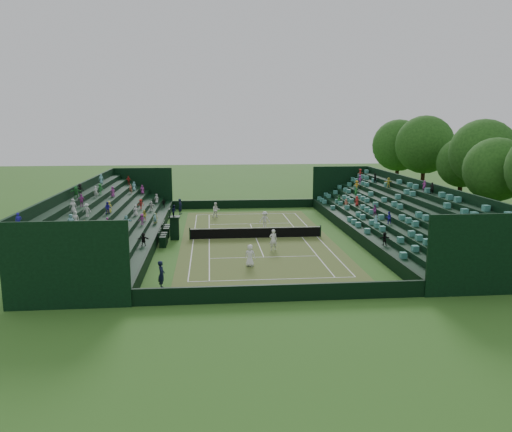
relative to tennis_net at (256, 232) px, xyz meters
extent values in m
plane|color=#33641F|center=(0.00, 0.00, -0.53)|extent=(160.00, 160.00, 0.00)
cube|color=#376C24|center=(0.00, 0.00, -0.52)|extent=(12.97, 26.77, 0.01)
cube|color=black|center=(0.00, 15.88, -0.03)|extent=(17.17, 0.20, 1.00)
cube|color=black|center=(0.00, -15.88, -0.03)|extent=(17.17, 0.20, 1.00)
cube|color=black|center=(8.48, 0.00, -0.03)|extent=(0.20, 31.77, 1.00)
cube|color=black|center=(-8.48, 0.00, -0.03)|extent=(0.20, 31.77, 1.00)
cube|color=black|center=(8.98, 0.00, -0.03)|extent=(0.80, 32.00, 1.00)
cube|color=black|center=(9.79, 0.00, 0.20)|extent=(0.80, 32.00, 1.45)
cube|color=black|center=(10.58, 0.00, 0.42)|extent=(0.80, 32.00, 1.90)
cube|color=black|center=(11.38, 0.00, 0.65)|extent=(0.80, 32.00, 2.35)
cube|color=black|center=(12.18, 0.00, 0.87)|extent=(0.80, 32.00, 2.80)
cube|color=black|center=(12.98, 0.00, 1.10)|extent=(0.80, 32.00, 3.25)
cube|color=black|center=(13.79, 0.00, 1.32)|extent=(0.80, 32.00, 3.70)
cube|color=black|center=(14.59, 0.00, 1.55)|extent=(0.80, 32.00, 4.15)
cube|color=black|center=(15.08, 0.00, 1.92)|extent=(0.20, 32.00, 4.90)
cube|color=black|center=(-8.98, 0.00, -0.03)|extent=(0.80, 32.00, 1.00)
cube|color=black|center=(-9.79, 0.00, 0.20)|extent=(0.80, 32.00, 1.45)
cube|color=black|center=(-10.58, 0.00, 0.42)|extent=(0.80, 32.00, 1.90)
cube|color=black|center=(-11.38, 0.00, 0.65)|extent=(0.80, 32.00, 2.35)
cube|color=black|center=(-12.18, 0.00, 0.87)|extent=(0.80, 32.00, 2.80)
cube|color=black|center=(-12.98, 0.00, 1.10)|extent=(0.80, 32.00, 3.25)
cube|color=black|center=(-13.79, 0.00, 1.32)|extent=(0.80, 32.00, 3.70)
cube|color=black|center=(-14.59, 0.00, 1.55)|extent=(0.80, 32.00, 4.15)
cube|color=black|center=(-15.08, 0.00, 1.92)|extent=(0.20, 32.00, 4.90)
cylinder|color=black|center=(-5.79, 0.00, 0.00)|extent=(0.10, 0.10, 1.06)
cylinder|color=black|center=(5.79, 0.00, 0.00)|extent=(0.10, 0.10, 1.06)
cube|color=black|center=(0.00, 0.00, -0.07)|extent=(11.57, 0.02, 0.86)
cube|color=white|center=(0.00, 0.00, 0.40)|extent=(11.57, 0.04, 0.07)
cylinder|color=black|center=(17.00, 16.00, 0.97)|extent=(0.16, 0.16, 3.00)
cylinder|color=black|center=(18.50, 16.00, 0.97)|extent=(0.16, 0.16, 3.00)
cube|color=black|center=(17.75, 16.00, 2.77)|extent=(2.00, 1.00, 0.80)
cylinder|color=black|center=(21.81, 0.14, 1.05)|extent=(0.50, 0.50, 3.16)
sphere|color=#1A4112|center=(21.81, 0.14, 5.34)|extent=(5.78, 5.78, 5.78)
cylinder|color=black|center=(24.35, 6.99, 1.36)|extent=(0.50, 0.50, 3.77)
sphere|color=#1A4112|center=(24.35, 6.99, 6.48)|extent=(6.90, 6.90, 6.90)
cylinder|color=black|center=(24.28, 11.03, 0.99)|extent=(0.50, 0.50, 3.04)
sphere|color=#1A4112|center=(24.28, 11.03, 5.11)|extent=(5.55, 5.55, 5.55)
cylinder|color=black|center=(22.93, 18.07, 1.45)|extent=(0.50, 0.50, 3.96)
sphere|color=#1A4112|center=(22.93, 18.07, 6.83)|extent=(7.24, 7.24, 7.24)
cylinder|color=black|center=(21.52, 23.20, 1.37)|extent=(0.50, 0.50, 3.80)
sphere|color=#1A4112|center=(21.52, 23.20, 6.53)|extent=(6.94, 6.94, 6.94)
cube|color=black|center=(-7.11, 0.27, 0.44)|extent=(0.75, 0.75, 1.93)
cube|color=black|center=(-7.11, 0.27, 1.46)|extent=(0.96, 0.96, 0.11)
cube|color=black|center=(-7.48, 0.27, 1.83)|extent=(0.09, 0.96, 0.75)
imported|color=black|center=(-7.11, 0.27, 2.01)|extent=(0.54, 0.59, 1.00)
cube|color=black|center=(-7.90, -2.53, -0.09)|extent=(0.55, 0.55, 0.88)
cube|color=black|center=(-8.18, -2.53, 0.46)|extent=(0.07, 0.55, 0.55)
cube|color=black|center=(-7.90, -1.73, -0.09)|extent=(0.55, 0.55, 0.88)
cube|color=black|center=(-8.18, -1.73, 0.46)|extent=(0.07, 0.55, 0.55)
cube|color=black|center=(-7.90, -0.93, -0.09)|extent=(0.55, 0.55, 0.88)
cube|color=black|center=(-8.18, -0.93, 0.46)|extent=(0.07, 0.55, 0.55)
cube|color=black|center=(-7.90, 0.87, -0.09)|extent=(0.55, 0.55, 0.88)
cube|color=black|center=(-8.18, 0.87, 0.46)|extent=(0.07, 0.55, 0.55)
cube|color=black|center=(-7.90, 1.67, -0.09)|extent=(0.55, 0.55, 0.88)
cube|color=black|center=(-8.18, 1.67, 0.46)|extent=(0.07, 0.55, 0.55)
cube|color=black|center=(-7.90, 2.47, -0.09)|extent=(0.55, 0.55, 0.88)
cube|color=black|center=(-8.18, 2.47, 0.46)|extent=(0.07, 0.55, 0.55)
imported|color=white|center=(-1.24, -8.69, 0.26)|extent=(0.91, 0.76, 1.58)
imported|color=white|center=(0.97, -4.35, 0.33)|extent=(0.66, 0.46, 1.72)
imported|color=white|center=(-3.37, 10.22, 0.30)|extent=(0.87, 0.71, 1.65)
imported|color=silver|center=(1.24, 4.19, 0.30)|extent=(1.10, 0.68, 1.65)
imported|color=black|center=(-7.29, 12.58, 0.34)|extent=(0.61, 0.74, 1.74)
imported|color=black|center=(-7.03, -12.98, 0.35)|extent=(0.50, 0.69, 1.75)
camera|label=1|loc=(-3.98, -42.69, 9.47)|focal=35.00mm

